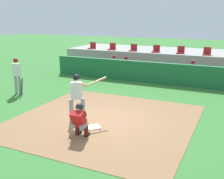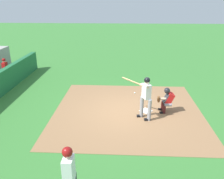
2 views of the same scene
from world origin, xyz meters
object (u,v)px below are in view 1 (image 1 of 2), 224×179
stadium_seat_2 (133,49)px  catcher_crouched (80,119)px  stadium_seat_1 (112,48)px  stadium_seat_3 (156,50)px  batter_at_plate (78,96)px  home_plate (94,127)px  on_deck_batter (17,74)px  dugout_player_2 (192,72)px  dugout_player_1 (125,66)px  stadium_seat_5 (207,53)px  stadium_seat_0 (92,47)px  dugout_player_0 (113,65)px  stadium_seat_4 (181,52)px

stadium_seat_2 → catcher_crouched: bearing=-77.6°
stadium_seat_1 → stadium_seat_2: 1.63m
stadium_seat_3 → stadium_seat_2: bearing=180.0°
batter_at_plate → home_plate: bearing=-10.1°
on_deck_batter → stadium_seat_3: 9.27m
dugout_player_2 → stadium_seat_2: bearing=155.0°
dugout_player_1 → stadium_seat_5: (4.64, 2.03, 0.86)m
stadium_seat_2 → on_deck_batter: bearing=-110.3°
dugout_player_2 → stadium_seat_0: stadium_seat_0 is taller
dugout_player_0 → stadium_seat_0: 3.45m
dugout_player_2 → stadium_seat_0: (-7.61, 2.03, 0.86)m
dugout_player_2 → stadium_seat_2: stadium_seat_2 is taller
on_deck_batter → stadium_seat_4: stadium_seat_4 is taller
catcher_crouched → stadium_seat_4: bearing=85.7°
dugout_player_2 → stadium_seat_3: (-2.73, 2.03, 0.86)m
stadium_seat_1 → dugout_player_1: bearing=-47.5°
catcher_crouched → dugout_player_1: dugout_player_1 is taller
on_deck_batter → stadium_seat_1: (1.34, 8.03, 0.51)m
dugout_player_2 → stadium_seat_4: (-1.11, 2.03, 0.86)m
dugout_player_2 → stadium_seat_1: (-5.98, 2.03, 0.86)m
on_deck_batter → dugout_player_1: size_ratio=1.37×
on_deck_batter → dugout_player_0: 6.46m
stadium_seat_2 → stadium_seat_5: bearing=0.0°
on_deck_batter → stadium_seat_5: (7.84, 8.03, 0.51)m
catcher_crouched → dugout_player_1: 9.24m
home_plate → dugout_player_2: size_ratio=0.34×
stadium_seat_4 → stadium_seat_5: (1.62, 0.00, 0.00)m
stadium_seat_0 → batter_at_plate: bearing=-63.5°
stadium_seat_3 → stadium_seat_5: (3.25, 0.00, 0.00)m
dugout_player_0 → stadium_seat_4: bearing=27.9°
stadium_seat_0 → stadium_seat_4: bearing=0.0°
home_plate → stadium_seat_5: (2.44, 10.18, 1.51)m
home_plate → dugout_player_1: size_ratio=0.34×
stadium_seat_1 → batter_at_plate: bearing=-71.4°
stadium_seat_0 → stadium_seat_5: size_ratio=1.00×
stadium_seat_2 → dugout_player_1: bearing=-83.3°
catcher_crouched → stadium_seat_0: stadium_seat_0 is taller
catcher_crouched → stadium_seat_4: size_ratio=3.59×
catcher_crouched → stadium_seat_1: (-4.04, 11.01, 0.93)m
stadium_seat_2 → stadium_seat_5: (4.88, 0.00, 0.00)m
stadium_seat_1 → dugout_player_0: bearing=-63.1°
dugout_player_1 → stadium_seat_2: 2.22m
dugout_player_1 → stadium_seat_2: size_ratio=2.71×
stadium_seat_5 → stadium_seat_3: bearing=180.0°
stadium_seat_2 → batter_at_plate: bearing=-80.1°
stadium_seat_0 → stadium_seat_3: 4.88m
home_plate → dugout_player_2: dugout_player_2 is taller
stadium_seat_0 → stadium_seat_1: 1.62m
batter_at_plate → on_deck_batter: (-4.72, 2.03, -0.02)m
batter_at_plate → dugout_player_1: bearing=100.7°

